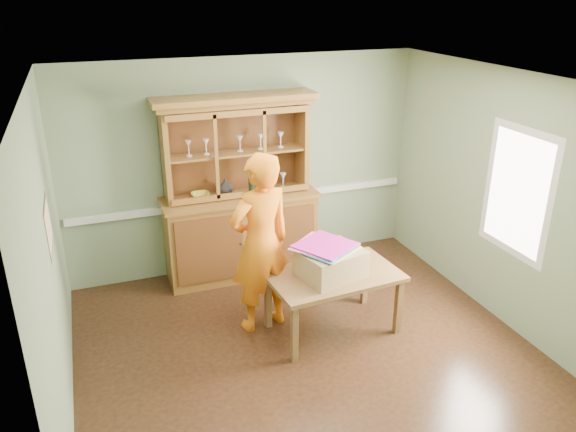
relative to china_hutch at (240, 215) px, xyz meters
name	(u,v)px	position (x,y,z in m)	size (l,w,h in m)	color
floor	(302,344)	(0.16, -1.74, -0.80)	(4.50, 4.50, 0.00)	#422815
ceiling	(305,81)	(0.16, -1.74, 1.90)	(4.50, 4.50, 0.00)	white
wall_back	(245,166)	(0.16, 0.26, 0.55)	(4.50, 4.50, 0.00)	gray
wall_left	(49,263)	(-2.09, -1.74, 0.55)	(4.00, 4.00, 0.00)	gray
wall_right	(497,196)	(2.41, -1.74, 0.55)	(4.00, 4.00, 0.00)	gray
wall_front	(418,341)	(0.16, -3.74, 0.55)	(4.50, 4.50, 0.00)	gray
chair_rail	(246,200)	(0.16, 0.23, 0.10)	(4.41, 0.05, 0.08)	silver
framed_map	(49,226)	(-2.07, -1.44, 0.75)	(0.03, 0.60, 0.46)	#302213
window_panel	(517,192)	(2.39, -2.04, 0.70)	(0.03, 0.96, 1.36)	silver
china_hutch	(240,215)	(0.00, 0.00, 0.00)	(1.94, 0.64, 2.29)	brown
dining_table	(333,280)	(0.56, -1.60, -0.20)	(1.41, 0.91, 0.68)	brown
cardboard_box	(331,263)	(0.51, -1.62, 0.02)	(0.62, 0.49, 0.29)	tan
kite_stack	(325,247)	(0.47, -1.58, 0.19)	(0.71, 0.71, 0.05)	yellow
person	(261,244)	(-0.12, -1.25, 0.18)	(0.72, 0.47, 1.96)	orange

